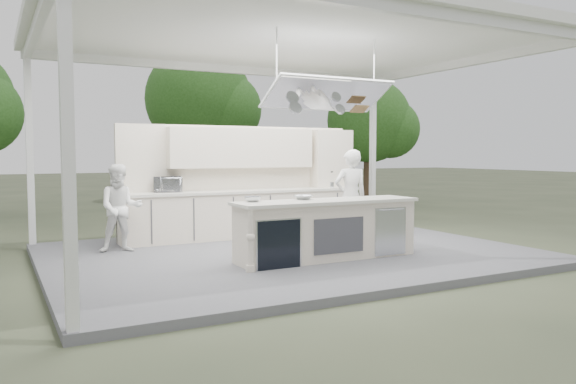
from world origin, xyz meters
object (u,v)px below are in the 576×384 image
back_counter (246,213)px  head_chef (351,197)px  sous_chef (121,208)px  demo_island (326,229)px

back_counter → head_chef: 2.27m
sous_chef → demo_island: bearing=-29.4°
demo_island → sous_chef: bearing=141.6°
back_counter → head_chef: size_ratio=2.88×
demo_island → back_counter: same height
demo_island → back_counter: bearing=93.6°
demo_island → back_counter: size_ratio=0.61×
demo_island → back_counter: (-0.18, 2.81, 0.00)m
back_counter → sous_chef: sous_chef is taller
head_chef → back_counter: bearing=-43.7°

